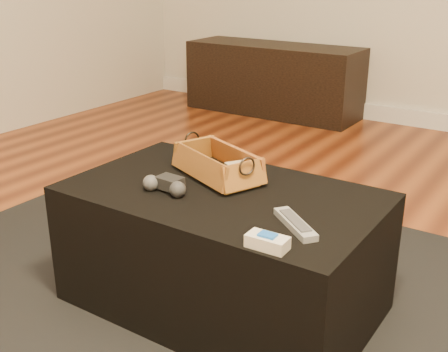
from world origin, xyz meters
The scene contains 11 objects.
floor centered at (0.00, 0.00, -0.01)m, with size 5.00×5.50×0.01m, color brown.
baseboard centered at (0.00, 2.73, 0.06)m, with size 5.00×0.04×0.12m, color white.
media_cabinet centered at (-1.21, 2.51, 0.27)m, with size 1.36×0.45×0.53m, color black.
area_rug centered at (-0.04, 0.00, 0.01)m, with size 2.60×2.00×0.01m, color black.
ottoman centered at (-0.04, 0.05, 0.22)m, with size 1.00×0.60×0.42m, color black.
tv_remote centered at (-0.14, 0.13, 0.45)m, with size 0.18×0.04×0.02m, color black.
cloth_bundle centered at (-0.03, 0.13, 0.47)m, with size 0.09×0.06×0.05m, color tan.
wicker_basket centered at (-0.12, 0.14, 0.47)m, with size 0.38×0.29×0.12m.
game_controller centered at (-0.18, -0.07, 0.46)m, with size 0.16×0.09×0.05m.
silver_remote centered at (0.28, -0.06, 0.44)m, with size 0.18×0.16×0.02m.
cream_gadget centered at (0.27, -0.21, 0.45)m, with size 0.11×0.06×0.04m.
Camera 1 is at (0.89, -1.34, 1.11)m, focal length 45.00 mm.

